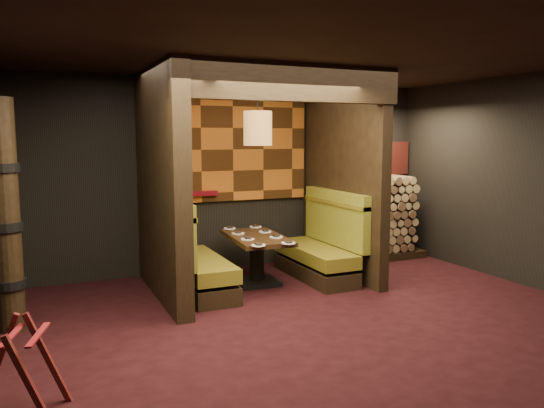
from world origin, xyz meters
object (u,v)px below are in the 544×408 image
(dining_table, at_px, (257,252))
(firewood_stack, at_px, (372,218))
(totem_column, at_px, (7,218))
(booth_bench_right, at_px, (321,250))
(pendant_lamp, at_px, (258,128))
(luggage_rack, at_px, (13,369))
(booth_bench_left, at_px, (193,262))

(dining_table, relative_size, firewood_stack, 0.76)
(firewood_stack, bearing_deg, totem_column, -166.81)
(booth_bench_right, relative_size, firewood_stack, 0.92)
(booth_bench_right, xyz_separation_m, pendant_lamp, (-0.98, -0.00, 1.72))
(luggage_rack, bearing_deg, booth_bench_right, 32.76)
(firewood_stack, bearing_deg, booth_bench_left, -167.83)
(totem_column, bearing_deg, booth_bench_left, 14.75)
(booth_bench_left, height_order, pendant_lamp, pendant_lamp)
(totem_column, bearing_deg, firewood_stack, 13.19)
(pendant_lamp, relative_size, firewood_stack, 0.55)
(pendant_lamp, xyz_separation_m, luggage_rack, (-2.92, -2.51, -1.74))
(luggage_rack, distance_m, totem_column, 2.12)
(luggage_rack, bearing_deg, dining_table, 41.22)
(dining_table, distance_m, luggage_rack, 3.88)
(booth_bench_right, height_order, totem_column, totem_column)
(booth_bench_left, xyz_separation_m, dining_table, (0.91, 0.05, 0.04))
(firewood_stack, bearing_deg, pendant_lamp, -163.25)
(pendant_lamp, xyz_separation_m, totem_column, (-3.00, -0.55, -0.93))
(booth_bench_right, height_order, firewood_stack, firewood_stack)
(pendant_lamp, bearing_deg, dining_table, 90.00)
(pendant_lamp, height_order, firewood_stack, pendant_lamp)
(dining_table, bearing_deg, luggage_rack, -138.78)
(booth_bench_right, bearing_deg, booth_bench_left, 180.00)
(dining_table, bearing_deg, pendant_lamp, -90.00)
(dining_table, distance_m, firewood_stack, 2.44)
(booth_bench_right, height_order, luggage_rack, booth_bench_right)
(booth_bench_left, relative_size, booth_bench_right, 1.00)
(pendant_lamp, relative_size, totem_column, 0.40)
(booth_bench_left, xyz_separation_m, totem_column, (-2.09, -0.55, 0.79))
(dining_table, bearing_deg, totem_column, -168.74)
(pendant_lamp, bearing_deg, totem_column, -169.67)
(booth_bench_left, bearing_deg, pendant_lamp, -0.19)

